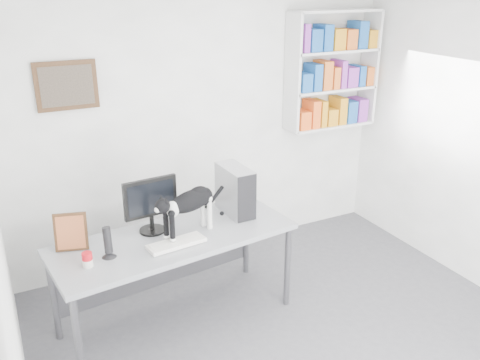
% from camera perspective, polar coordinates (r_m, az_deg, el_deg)
% --- Properties ---
extents(room, '(4.01, 4.01, 2.70)m').
position_cam_1_polar(room, '(3.49, 9.38, -2.20)').
color(room, '#545459').
rests_on(room, ground).
extents(bookshelf, '(1.03, 0.28, 1.24)m').
position_cam_1_polar(bookshelf, '(5.59, 10.33, 12.04)').
color(bookshelf, silver).
rests_on(bookshelf, room).
extents(wall_art, '(0.52, 0.04, 0.42)m').
position_cam_1_polar(wall_art, '(4.64, -18.90, 9.99)').
color(wall_art, '#492C17').
rests_on(wall_art, room).
extents(desk, '(2.03, 0.98, 0.82)m').
position_cam_1_polar(desk, '(4.36, -7.14, -11.00)').
color(desk, gray).
rests_on(desk, room).
extents(monitor, '(0.46, 0.25, 0.47)m').
position_cam_1_polar(monitor, '(4.15, -10.00, -2.78)').
color(monitor, black).
rests_on(monitor, desk).
extents(keyboard, '(0.47, 0.22, 0.03)m').
position_cam_1_polar(keyboard, '(4.01, -7.17, -7.05)').
color(keyboard, silver).
rests_on(keyboard, desk).
extents(pc_tower, '(0.20, 0.43, 0.43)m').
position_cam_1_polar(pc_tower, '(4.44, -0.56, -1.15)').
color(pc_tower, '#A7A7AC').
rests_on(pc_tower, desk).
extents(speaker, '(0.11, 0.11, 0.25)m').
position_cam_1_polar(speaker, '(3.89, -14.63, -6.74)').
color(speaker, black).
rests_on(speaker, desk).
extents(leaning_print, '(0.26, 0.16, 0.30)m').
position_cam_1_polar(leaning_print, '(4.07, -18.48, -5.48)').
color(leaning_print, '#492C17').
rests_on(leaning_print, desk).
extents(soup_can, '(0.09, 0.09, 0.11)m').
position_cam_1_polar(soup_can, '(3.84, -16.76, -8.57)').
color(soup_can, red).
rests_on(soup_can, desk).
extents(cat, '(0.66, 0.38, 0.39)m').
position_cam_1_polar(cat, '(4.07, -5.68, -3.65)').
color(cat, black).
rests_on(cat, desk).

